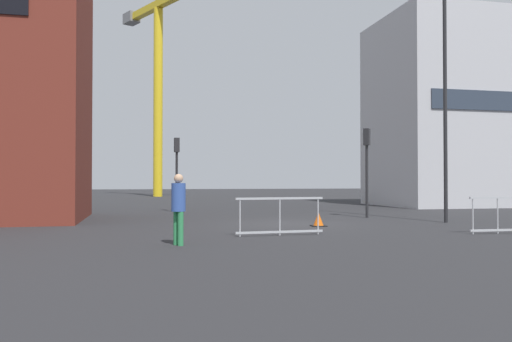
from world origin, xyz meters
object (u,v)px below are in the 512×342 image
Objects in this scene: traffic_light_verge at (177,162)px; traffic_cone_striped at (318,220)px; traffic_light_median at (367,157)px; streetlamp_tall at (440,77)px; pedestrian_walking at (178,204)px; construction_crane at (161,60)px.

traffic_light_verge is 7.58× the size of traffic_cone_striped.
traffic_light_median is at bearing -35.69° from traffic_light_verge.
streetlamp_tall is 19.61× the size of traffic_cone_striped.
pedestrian_walking is (-8.44, -7.72, -1.53)m from traffic_light_median.
streetlamp_tall is 12.74m from traffic_light_verge.
streetlamp_tall is at bearing 7.36° from traffic_cone_striped.
pedestrian_walking is at bearing -91.76° from construction_crane.
traffic_light_verge is 0.98× the size of traffic_light_median.
traffic_light_median reaches higher than traffic_cone_striped.
traffic_light_median is (7.25, -31.33, -10.88)m from construction_crane.
streetlamp_tall reaches higher than traffic_light_verge.
traffic_light_verge is at bearing 114.96° from traffic_cone_striped.
pedestrian_walking is (-0.90, -13.14, -1.48)m from traffic_light_verge.
construction_crane is 5.34× the size of traffic_light_verge.
construction_crane reaches higher than pedestrian_walking.
streetlamp_tall is at bearing -75.35° from construction_crane.
streetlamp_tall is at bearing 25.72° from pedestrian_walking.
construction_crane is at bearing 96.31° from traffic_cone_striped.
construction_crane is 37.44m from traffic_cone_striped.
streetlamp_tall is at bearing -41.82° from traffic_light_verge.
pedestrian_walking is (-1.20, -39.05, -12.41)m from construction_crane.
traffic_light_median is (7.55, -5.42, 0.06)m from traffic_light_verge.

